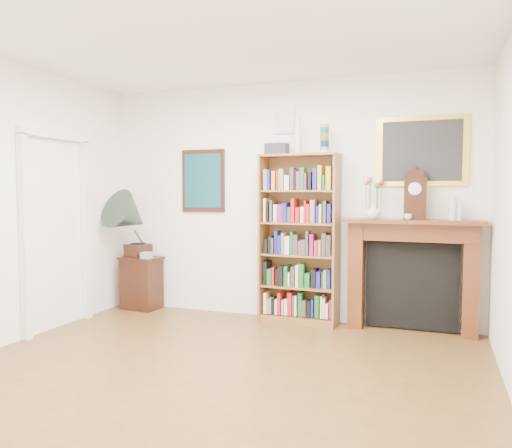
{
  "coord_description": "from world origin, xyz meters",
  "views": [
    {
      "loc": [
        1.72,
        -3.19,
        1.51
      ],
      "look_at": [
        -0.02,
        1.6,
        1.18
      ],
      "focal_mm": 35.0,
      "sensor_mm": 36.0,
      "label": 1
    }
  ],
  "objects_px": {
    "fireplace": "(412,265)",
    "cd_stack": "(147,255)",
    "bookshelf": "(299,229)",
    "side_cabinet": "(142,283)",
    "flower_vase": "(373,211)",
    "teacup": "(408,217)",
    "gramophone": "(131,219)",
    "bottle_left": "(453,209)",
    "bottle_right": "(459,211)",
    "mantel_clock": "(415,196)"
  },
  "relations": [
    {
      "from": "bookshelf",
      "to": "mantel_clock",
      "type": "distance_m",
      "value": 1.32
    },
    {
      "from": "gramophone",
      "to": "cd_stack",
      "type": "height_order",
      "value": "gramophone"
    },
    {
      "from": "mantel_clock",
      "to": "bottle_right",
      "type": "bearing_deg",
      "value": -3.57
    },
    {
      "from": "cd_stack",
      "to": "teacup",
      "type": "distance_m",
      "value": 3.19
    },
    {
      "from": "mantel_clock",
      "to": "bottle_right",
      "type": "distance_m",
      "value": 0.47
    },
    {
      "from": "side_cabinet",
      "to": "cd_stack",
      "type": "height_order",
      "value": "cd_stack"
    },
    {
      "from": "bookshelf",
      "to": "gramophone",
      "type": "height_order",
      "value": "bookshelf"
    },
    {
      "from": "cd_stack",
      "to": "mantel_clock",
      "type": "bearing_deg",
      "value": 2.81
    },
    {
      "from": "flower_vase",
      "to": "teacup",
      "type": "relative_size",
      "value": 2.1
    },
    {
      "from": "mantel_clock",
      "to": "gramophone",
      "type": "bearing_deg",
      "value": 178.11
    },
    {
      "from": "bookshelf",
      "to": "side_cabinet",
      "type": "distance_m",
      "value": 2.22
    },
    {
      "from": "mantel_clock",
      "to": "bottle_left",
      "type": "xyz_separation_m",
      "value": [
        0.38,
        -0.01,
        -0.13
      ]
    },
    {
      "from": "cd_stack",
      "to": "gramophone",
      "type": "bearing_deg",
      "value": -171.98
    },
    {
      "from": "mantel_clock",
      "to": "bottle_left",
      "type": "relative_size",
      "value": 2.17
    },
    {
      "from": "flower_vase",
      "to": "teacup",
      "type": "height_order",
      "value": "flower_vase"
    },
    {
      "from": "fireplace",
      "to": "gramophone",
      "type": "distance_m",
      "value": 3.43
    },
    {
      "from": "side_cabinet",
      "to": "gramophone",
      "type": "bearing_deg",
      "value": -107.81
    },
    {
      "from": "bottle_right",
      "to": "bookshelf",
      "type": "bearing_deg",
      "value": -178.47
    },
    {
      "from": "side_cabinet",
      "to": "gramophone",
      "type": "distance_m",
      "value": 0.84
    },
    {
      "from": "bookshelf",
      "to": "mantel_clock",
      "type": "bearing_deg",
      "value": 4.09
    },
    {
      "from": "bottle_left",
      "to": "bottle_right",
      "type": "relative_size",
      "value": 1.2
    },
    {
      "from": "mantel_clock",
      "to": "teacup",
      "type": "xyz_separation_m",
      "value": [
        -0.06,
        -0.08,
        -0.22
      ]
    },
    {
      "from": "fireplace",
      "to": "gramophone",
      "type": "bearing_deg",
      "value": -174.67
    },
    {
      "from": "teacup",
      "to": "bottle_right",
      "type": "distance_m",
      "value": 0.52
    },
    {
      "from": "side_cabinet",
      "to": "bottle_left",
      "type": "height_order",
      "value": "bottle_left"
    },
    {
      "from": "side_cabinet",
      "to": "cd_stack",
      "type": "xyz_separation_m",
      "value": [
        0.15,
        -0.1,
        0.38
      ]
    },
    {
      "from": "bottle_left",
      "to": "bookshelf",
      "type": "bearing_deg",
      "value": -178.98
    },
    {
      "from": "bottle_left",
      "to": "bottle_right",
      "type": "height_order",
      "value": "bottle_left"
    },
    {
      "from": "bookshelf",
      "to": "cd_stack",
      "type": "bearing_deg",
      "value": -173.86
    },
    {
      "from": "mantel_clock",
      "to": "teacup",
      "type": "height_order",
      "value": "mantel_clock"
    },
    {
      "from": "gramophone",
      "to": "bottle_left",
      "type": "height_order",
      "value": "gramophone"
    },
    {
      "from": "bookshelf",
      "to": "cd_stack",
      "type": "distance_m",
      "value": 1.99
    },
    {
      "from": "bookshelf",
      "to": "fireplace",
      "type": "height_order",
      "value": "bookshelf"
    },
    {
      "from": "gramophone",
      "to": "bottle_right",
      "type": "distance_m",
      "value": 3.86
    },
    {
      "from": "bookshelf",
      "to": "mantel_clock",
      "type": "xyz_separation_m",
      "value": [
        1.26,
        0.03,
        0.39
      ]
    },
    {
      "from": "fireplace",
      "to": "cd_stack",
      "type": "relative_size",
      "value": 12.11
    },
    {
      "from": "fireplace",
      "to": "bottle_right",
      "type": "distance_m",
      "value": 0.75
    },
    {
      "from": "bookshelf",
      "to": "teacup",
      "type": "bearing_deg",
      "value": 0.45
    },
    {
      "from": "bottle_right",
      "to": "teacup",
      "type": "bearing_deg",
      "value": -169.99
    },
    {
      "from": "bookshelf",
      "to": "teacup",
      "type": "xyz_separation_m",
      "value": [
        1.2,
        -0.04,
        0.17
      ]
    },
    {
      "from": "mantel_clock",
      "to": "bottle_left",
      "type": "height_order",
      "value": "mantel_clock"
    },
    {
      "from": "cd_stack",
      "to": "bottle_left",
      "type": "distance_m",
      "value": 3.64
    },
    {
      "from": "side_cabinet",
      "to": "teacup",
      "type": "bearing_deg",
      "value": 4.93
    },
    {
      "from": "fireplace",
      "to": "cd_stack",
      "type": "distance_m",
      "value": 3.19
    },
    {
      "from": "fireplace",
      "to": "flower_vase",
      "type": "relative_size",
      "value": 8.64
    },
    {
      "from": "bottle_left",
      "to": "gramophone",
      "type": "bearing_deg",
      "value": -177.27
    },
    {
      "from": "side_cabinet",
      "to": "mantel_clock",
      "type": "height_order",
      "value": "mantel_clock"
    },
    {
      "from": "gramophone",
      "to": "teacup",
      "type": "height_order",
      "value": "gramophone"
    },
    {
      "from": "bottle_left",
      "to": "teacup",
      "type": "bearing_deg",
      "value": -170.57
    },
    {
      "from": "teacup",
      "to": "bottle_right",
      "type": "height_order",
      "value": "bottle_right"
    }
  ]
}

